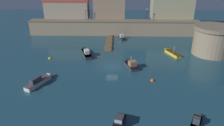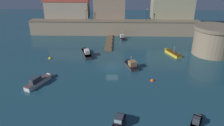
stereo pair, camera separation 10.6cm
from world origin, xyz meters
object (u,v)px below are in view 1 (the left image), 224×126
mooring_buoy_1 (152,81)px  moored_boat_6 (86,53)px  quay_lamp_1 (147,13)px  moored_boat_1 (130,64)px  moored_boat_5 (118,126)px  mooring_buoy_0 (50,59)px  moored_boat_3 (41,80)px  fortress_tower (212,40)px  moored_boat_2 (171,52)px  quay_lamp_0 (86,12)px  moored_boat_0 (121,37)px  moored_boat_4 (197,120)px

mooring_buoy_1 → moored_boat_6: bearing=138.4°
quay_lamp_1 → moored_boat_1: (-5.96, -23.36, -6.33)m
moored_boat_1 → moored_boat_5: size_ratio=1.17×
moored_boat_6 → mooring_buoy_1: 19.06m
mooring_buoy_0 → moored_boat_3: bearing=-81.4°
fortress_tower → quay_lamp_1: (-13.95, 15.53, 3.36)m
fortress_tower → moored_boat_2: (-9.64, -0.25, -3.12)m
quay_lamp_0 → moored_boat_2: (22.77, -15.78, -6.56)m
mooring_buoy_0 → mooring_buoy_1: bearing=-24.0°
moored_boat_1 → mooring_buoy_1: size_ratio=7.30×
fortress_tower → moored_boat_0: size_ratio=1.97×
quay_lamp_1 → moored_boat_1: quay_lamp_1 is taller
mooring_buoy_0 → moored_boat_1: bearing=-11.4°
quay_lamp_0 → moored_boat_2: bearing=-34.7°
quay_lamp_1 → moored_boat_6: 24.39m
quay_lamp_1 → moored_boat_6: bearing=-134.0°
moored_boat_3 → moored_boat_2: bearing=-36.6°
fortress_tower → moored_boat_3: size_ratio=1.36×
quay_lamp_0 → quay_lamp_1: size_ratio=1.04×
moored_boat_3 → mooring_buoy_0: size_ratio=9.27×
quay_lamp_1 → mooring_buoy_0: bearing=-141.2°
quay_lamp_1 → moored_boat_0: bearing=-154.0°
moored_boat_5 → moored_boat_4: bearing=112.2°
quay_lamp_1 → mooring_buoy_1: bearing=-94.1°
quay_lamp_1 → moored_boat_5: size_ratio=0.74×
fortress_tower → moored_boat_4: (-11.70, -25.69, -3.13)m
mooring_buoy_1 → moored_boat_4: bearing=-69.4°
quay_lamp_1 → moored_boat_2: quay_lamp_1 is taller
fortress_tower → quay_lamp_1: quay_lamp_1 is taller
moored_boat_3 → mooring_buoy_0: bearing=32.8°
fortress_tower → mooring_buoy_0: (-38.39, -4.10, -3.51)m
quay_lamp_0 → mooring_buoy_1: 34.50m
moored_boat_1 → moored_boat_3: size_ratio=0.80×
fortress_tower → moored_boat_5: (-22.47, -27.26, -2.95)m
moored_boat_5 → moored_boat_6: (-7.85, 25.85, -0.01)m
moored_boat_3 → mooring_buoy_1: bearing=-62.1°
moored_boat_3 → moored_boat_6: size_ratio=0.95×
moored_boat_3 → moored_boat_1: bearing=-41.6°
moored_boat_6 → mooring_buoy_0: size_ratio=9.72×
moored_boat_0 → quay_lamp_1: bearing=-82.3°
moored_boat_2 → moored_boat_3: moored_boat_2 is taller
moored_boat_6 → moored_boat_1: bearing=-140.0°
quay_lamp_1 → moored_boat_6: quay_lamp_1 is taller
quay_lamp_0 → moored_boat_0: quay_lamp_0 is taller
moored_boat_1 → moored_boat_4: bearing=-174.3°
moored_boat_3 → moored_boat_6: bearing=-0.3°
moored_boat_0 → mooring_buoy_1: bearing=173.7°
moored_boat_2 → moored_boat_3: 31.00m
fortress_tower → quay_lamp_0: 36.10m
moored_boat_1 → mooring_buoy_1: bearing=-167.4°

